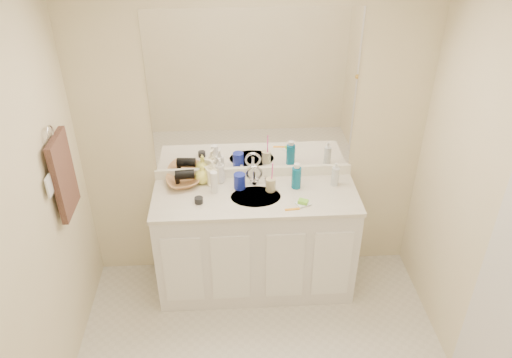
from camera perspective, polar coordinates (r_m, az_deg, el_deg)
name	(u,v)px	position (r m, az deg, el deg)	size (l,w,h in m)	color
ceiling	(271,23)	(2.09, 1.69, 17.40)	(2.60, 2.60, 0.02)	white
wall_back	(253,139)	(3.74, -0.30, 4.59)	(2.60, 0.02, 2.40)	beige
wall_left	(16,263)	(2.88, -25.78, -8.64)	(0.02, 2.60, 2.40)	beige
wall_right	(506,243)	(3.04, 26.70, -6.60)	(0.02, 2.60, 2.40)	beige
vanity_cabinet	(256,243)	(3.94, -0.04, -7.32)	(1.50, 0.55, 0.85)	white
countertop	(256,197)	(3.68, -0.05, -2.03)	(1.52, 0.57, 0.03)	silver
backsplash	(254,172)	(3.87, -0.28, 0.81)	(1.52, 0.03, 0.08)	white
sink_basin	(256,198)	(3.66, -0.03, -2.16)	(0.37, 0.37, 0.02)	beige
faucet	(254,177)	(3.77, -0.19, 0.22)	(0.02, 0.02, 0.11)	silver
mirror	(253,94)	(3.58, -0.31, 9.66)	(1.48, 0.01, 1.20)	white
blue_mug	(240,181)	(3.72, -1.89, -0.25)	(0.09, 0.09, 0.12)	#16239B
tan_cup	(271,185)	(3.70, 1.68, -0.65)	(0.07, 0.07, 0.10)	#C0B487
toothbrush	(272,173)	(3.64, 1.86, 0.68)	(0.01, 0.01, 0.18)	#FA41AE
mouthwash_bottle	(296,178)	(3.72, 4.63, 0.14)	(0.07, 0.07, 0.17)	#0B628A
clear_pump_bottle	(335,176)	(3.79, 9.03, 0.29)	(0.06, 0.06, 0.15)	silver
soap_dish	(303,204)	(3.58, 5.39, -2.84)	(0.09, 0.08, 0.01)	white
green_soap	(303,202)	(3.57, 5.41, -2.59)	(0.07, 0.05, 0.02)	#7BD834
orange_comb	(292,209)	(3.53, 4.17, -3.47)	(0.11, 0.02, 0.00)	orange
dark_jar	(199,200)	(3.60, -6.55, -2.43)	(0.06, 0.06, 0.04)	black
extra_white_bottle	(214,182)	(3.67, -4.80, -0.36)	(0.05, 0.05, 0.17)	white
soap_bottle_white	(220,170)	(3.78, -4.18, 0.99)	(0.08, 0.08, 0.20)	white
soap_bottle_cream	(212,172)	(3.77, -5.10, 0.86)	(0.09, 0.09, 0.20)	#FFF8CF
soap_bottle_yellow	(202,174)	(3.80, -6.17, 0.60)	(0.12, 0.12, 0.15)	#F5F45F
wicker_basket	(183,181)	(3.81, -8.37, -0.27)	(0.25, 0.25, 0.06)	#AE7746
hair_dryer	(185,175)	(3.78, -8.14, 0.50)	(0.07, 0.07, 0.14)	black
towel_ring	(50,134)	(3.30, -22.48, 4.81)	(0.11, 0.11, 0.01)	silver
hand_towel	(64,175)	(3.43, -21.14, 0.38)	(0.04, 0.32, 0.55)	#33211B
switch_plate	(49,186)	(3.25, -22.56, -0.74)	(0.01, 0.09, 0.13)	white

